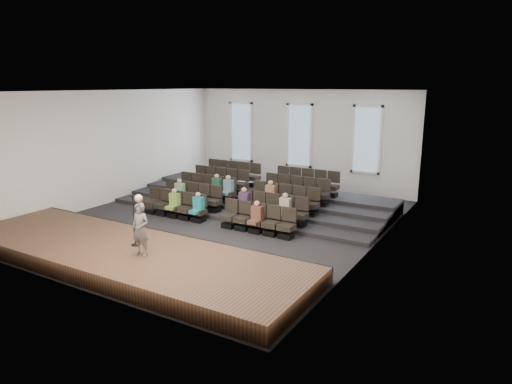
{
  "coord_description": "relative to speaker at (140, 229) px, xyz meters",
  "views": [
    {
      "loc": [
        9.92,
        -14.16,
        5.27
      ],
      "look_at": [
        1.25,
        0.5,
        1.21
      ],
      "focal_mm": 32.0,
      "sensor_mm": 36.0,
      "label": 1
    }
  ],
  "objects": [
    {
      "name": "audience",
      "position": [
        -0.96,
        5.73,
        -0.44
      ],
      "size": [
        5.45,
        2.64,
        1.1
      ],
      "color": "#7FAF46",
      "rests_on": "seating_rows"
    },
    {
      "name": "wall_front",
      "position": [
        -0.88,
        -1.74,
        1.23
      ],
      "size": [
        12.0,
        0.04,
        5.0
      ],
      "primitive_type": "cube",
      "color": "white",
      "rests_on": "ground"
    },
    {
      "name": "mic_stand",
      "position": [
        -0.76,
        0.51,
        -0.3
      ],
      "size": [
        0.26,
        0.26,
        1.57
      ],
      "color": "black",
      "rests_on": "stage"
    },
    {
      "name": "windows",
      "position": [
        -0.88,
        12.23,
        1.43
      ],
      "size": [
        8.44,
        0.1,
        3.24
      ],
      "color": "white",
      "rests_on": "wall_back"
    },
    {
      "name": "ceiling",
      "position": [
        -0.88,
        5.28,
        3.74
      ],
      "size": [
        12.0,
        14.0,
        0.02
      ],
      "primitive_type": "cube",
      "color": "white",
      "rests_on": "ground"
    },
    {
      "name": "stage_lip",
      "position": [
        -0.88,
        1.95,
        -1.02
      ],
      "size": [
        11.8,
        0.06,
        0.52
      ],
      "primitive_type": "cube",
      "color": "black",
      "rests_on": "ground"
    },
    {
      "name": "wall_back",
      "position": [
        -0.88,
        12.3,
        1.23
      ],
      "size": [
        12.0,
        0.04,
        5.0
      ],
      "primitive_type": "cube",
      "color": "white",
      "rests_on": "ground"
    },
    {
      "name": "stage",
      "position": [
        -0.88,
        0.18,
        -1.02
      ],
      "size": [
        11.8,
        3.6,
        0.5
      ],
      "primitive_type": "cube",
      "color": "#523623",
      "rests_on": "ground"
    },
    {
      "name": "wall_right",
      "position": [
        5.14,
        5.28,
        1.23
      ],
      "size": [
        0.04,
        14.0,
        5.0
      ],
      "primitive_type": "cube",
      "color": "white",
      "rests_on": "ground"
    },
    {
      "name": "ground",
      "position": [
        -0.88,
        5.28,
        -1.27
      ],
      "size": [
        14.0,
        14.0,
        0.0
      ],
      "primitive_type": "plane",
      "color": "black",
      "rests_on": "ground"
    },
    {
      "name": "risers",
      "position": [
        -0.88,
        8.45,
        -1.07
      ],
      "size": [
        11.8,
        4.8,
        0.6
      ],
      "color": "black",
      "rests_on": "ground"
    },
    {
      "name": "seating_rows",
      "position": [
        -0.88,
        6.82,
        -0.59
      ],
      "size": [
        6.8,
        4.7,
        1.67
      ],
      "color": "black",
      "rests_on": "ground"
    },
    {
      "name": "wall_left",
      "position": [
        -6.9,
        5.28,
        1.23
      ],
      "size": [
        0.04,
        14.0,
        5.0
      ],
      "primitive_type": "cube",
      "color": "white",
      "rests_on": "ground"
    },
    {
      "name": "speaker",
      "position": [
        0.0,
        0.0,
        0.0
      ],
      "size": [
        0.59,
        0.41,
        1.54
      ],
      "primitive_type": "imported",
      "rotation": [
        0.0,
        0.0,
        0.09
      ],
      "color": "#565452",
      "rests_on": "stage"
    }
  ]
}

